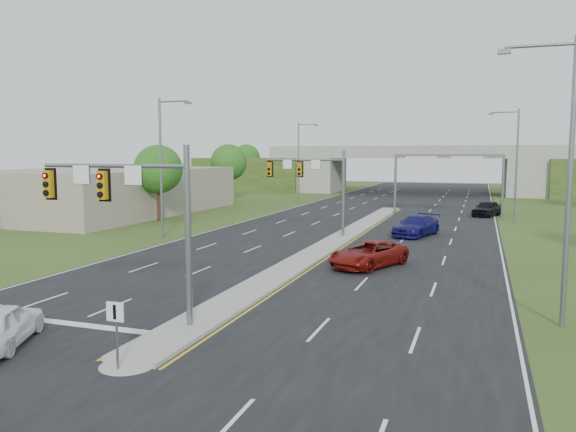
# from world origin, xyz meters

# --- Properties ---
(ground) EXTENTS (240.00, 240.00, 0.00)m
(ground) POSITION_xyz_m (0.00, 0.00, 0.00)
(ground) COLOR #324418
(ground) RESTS_ON ground
(road) EXTENTS (24.00, 160.00, 0.02)m
(road) POSITION_xyz_m (0.00, 35.00, 0.01)
(road) COLOR black
(road) RESTS_ON ground
(median) EXTENTS (2.00, 54.00, 0.16)m
(median) POSITION_xyz_m (0.00, 23.00, 0.10)
(median) COLOR gray
(median) RESTS_ON road
(median_nose) EXTENTS (2.00, 2.00, 0.16)m
(median_nose) POSITION_xyz_m (0.00, -4.00, 0.10)
(median_nose) COLOR gray
(median_nose) RESTS_ON road
(lane_markings) EXTENTS (23.72, 160.00, 0.01)m
(lane_markings) POSITION_xyz_m (-0.60, 28.91, 0.02)
(lane_markings) COLOR gold
(lane_markings) RESTS_ON road
(signal_mast_near) EXTENTS (6.62, 0.60, 7.00)m
(signal_mast_near) POSITION_xyz_m (-2.26, -0.07, 4.73)
(signal_mast_near) COLOR slate
(signal_mast_near) RESTS_ON ground
(signal_mast_far) EXTENTS (6.62, 0.60, 7.00)m
(signal_mast_far) POSITION_xyz_m (-2.26, 24.93, 4.73)
(signal_mast_far) COLOR slate
(signal_mast_far) RESTS_ON ground
(keep_right_sign) EXTENTS (0.60, 0.13, 2.20)m
(keep_right_sign) POSITION_xyz_m (0.00, -4.53, 1.52)
(keep_right_sign) COLOR slate
(keep_right_sign) RESTS_ON ground
(sign_gantry) EXTENTS (11.58, 0.44, 6.67)m
(sign_gantry) POSITION_xyz_m (6.68, 44.92, 5.24)
(sign_gantry) COLOR slate
(sign_gantry) RESTS_ON ground
(overpass) EXTENTS (80.00, 14.00, 8.10)m
(overpass) POSITION_xyz_m (0.00, 80.00, 3.55)
(overpass) COLOR gray
(overpass) RESTS_ON ground
(lightpole_l_mid) EXTENTS (2.85, 0.25, 11.00)m
(lightpole_l_mid) POSITION_xyz_m (-13.30, 20.00, 6.10)
(lightpole_l_mid) COLOR slate
(lightpole_l_mid) RESTS_ON ground
(lightpole_l_far) EXTENTS (2.85, 0.25, 11.00)m
(lightpole_l_far) POSITION_xyz_m (-13.30, 55.00, 6.10)
(lightpole_l_far) COLOR slate
(lightpole_l_far) RESTS_ON ground
(lightpole_r_near) EXTENTS (2.85, 0.25, 11.00)m
(lightpole_r_near) POSITION_xyz_m (13.30, 5.00, 6.10)
(lightpole_r_near) COLOR slate
(lightpole_r_near) RESTS_ON ground
(lightpole_r_far) EXTENTS (2.85, 0.25, 11.00)m
(lightpole_r_far) POSITION_xyz_m (13.30, 40.00, 6.10)
(lightpole_r_far) COLOR slate
(lightpole_r_far) RESTS_ON ground
(tree_l_near) EXTENTS (4.80, 4.80, 7.60)m
(tree_l_near) POSITION_xyz_m (-20.00, 30.00, 5.18)
(tree_l_near) COLOR #382316
(tree_l_near) RESTS_ON ground
(tree_l_mid) EXTENTS (5.20, 5.20, 8.12)m
(tree_l_mid) POSITION_xyz_m (-24.00, 55.00, 5.51)
(tree_l_mid) COLOR #382316
(tree_l_mid) RESTS_ON ground
(tree_back_a) EXTENTS (6.00, 6.00, 8.85)m
(tree_back_a) POSITION_xyz_m (-38.00, 94.00, 5.84)
(tree_back_a) COLOR #382316
(tree_back_a) RESTS_ON ground
(tree_back_b) EXTENTS (5.60, 5.60, 8.32)m
(tree_back_b) POSITION_xyz_m (-24.00, 94.00, 5.51)
(tree_back_b) COLOR #382316
(tree_back_b) RESTS_ON ground
(tree_back_c) EXTENTS (5.60, 5.60, 8.32)m
(tree_back_c) POSITION_xyz_m (24.00, 94.00, 5.51)
(tree_back_c) COLOR #382316
(tree_back_c) RESTS_ON ground
(commercial_building) EXTENTS (18.00, 30.00, 5.00)m
(commercial_building) POSITION_xyz_m (-30.00, 35.00, 2.50)
(commercial_building) COLOR gray
(commercial_building) RESTS_ON ground
(car_far_a) EXTENTS (4.59, 6.11, 1.54)m
(car_far_a) POSITION_xyz_m (4.18, 13.99, 0.79)
(car_far_a) COLOR maroon
(car_far_a) RESTS_ON road
(car_far_b) EXTENTS (3.86, 6.13, 1.66)m
(car_far_b) POSITION_xyz_m (5.43, 27.93, 0.85)
(car_far_b) COLOR #0E0D53
(car_far_b) RESTS_ON road
(car_far_c) EXTENTS (3.46, 5.31, 1.68)m
(car_far_c) POSITION_xyz_m (11.00, 45.48, 0.86)
(car_far_c) COLOR black
(car_far_c) RESTS_ON road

